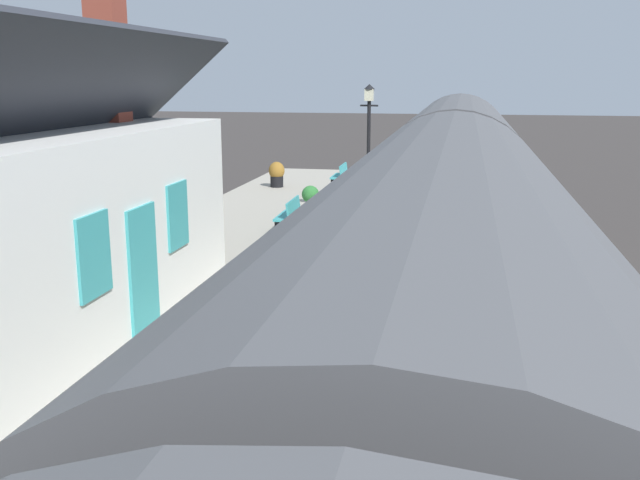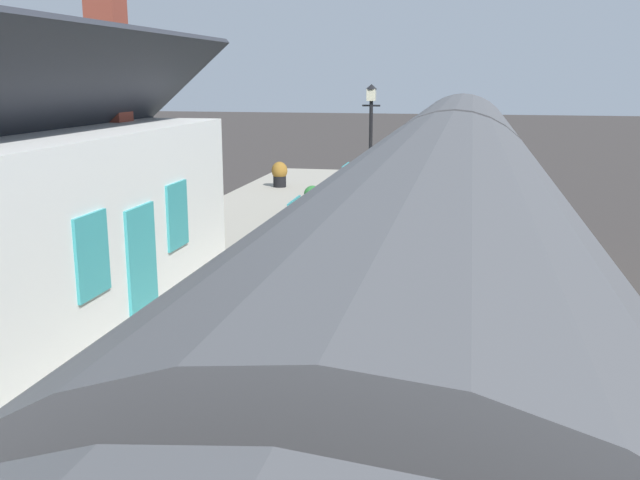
{
  "view_description": "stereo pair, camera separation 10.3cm",
  "coord_description": "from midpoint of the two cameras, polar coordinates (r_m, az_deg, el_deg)",
  "views": [
    {
      "loc": [
        -14.47,
        -1.04,
        4.8
      ],
      "look_at": [
        -1.78,
        1.5,
        1.83
      ],
      "focal_mm": 40.28,
      "sensor_mm": 36.0,
      "label": 1
    },
    {
      "loc": [
        -14.45,
        -1.14,
        4.8
      ],
      "look_at": [
        -1.78,
        1.5,
        1.83
      ],
      "focal_mm": 40.28,
      "sensor_mm": 36.0,
      "label": 2
    }
  ],
  "objects": [
    {
      "name": "station_building",
      "position": [
        11.6,
        -21.44,
        0.83
      ],
      "size": [
        8.41,
        3.48,
        5.96
      ],
      "color": "white",
      "rests_on": "platform"
    },
    {
      "name": "lamp_post_platform",
      "position": [
        20.17,
        4.21,
        9.02
      ],
      "size": [
        0.32,
        0.5,
        3.75
      ],
      "color": "black",
      "rests_on": "platform"
    },
    {
      "name": "planter_edge_near",
      "position": [
        26.27,
        -3.12,
        5.29
      ],
      "size": [
        0.58,
        0.58,
        0.92
      ],
      "color": "black",
      "rests_on": "platform"
    },
    {
      "name": "bench_by_lamp",
      "position": [
        18.49,
        -2.19,
        2.02
      ],
      "size": [
        1.41,
        0.46,
        0.88
      ],
      "color": "teal",
      "rests_on": "platform"
    },
    {
      "name": "platform",
      "position": [
        15.94,
        -7.3,
        -3.16
      ],
      "size": [
        32.0,
        5.98,
        0.83
      ],
      "primitive_type": "cube",
      "color": "#A39B8C",
      "rests_on": "ground"
    },
    {
      "name": "rail_near",
      "position": [
        15.23,
        13.23,
        -5.55
      ],
      "size": [
        52.0,
        0.08,
        0.14
      ],
      "primitive_type": "cube",
      "color": "gray",
      "rests_on": "ground"
    },
    {
      "name": "rail_far",
      "position": [
        15.25,
        7.79,
        -5.29
      ],
      "size": [
        52.0,
        0.08,
        0.14
      ],
      "primitive_type": "cube",
      "color": "gray",
      "rests_on": "ground"
    },
    {
      "name": "bench_platform_end",
      "position": [
        25.88,
        1.96,
        5.15
      ],
      "size": [
        1.4,
        0.44,
        0.88
      ],
      "color": "teal",
      "rests_on": "platform"
    },
    {
      "name": "train",
      "position": [
        6.95,
        9.47,
        -9.11
      ],
      "size": [
        28.96,
        2.73,
        4.32
      ],
      "color": "black",
      "rests_on": "ground"
    },
    {
      "name": "platform_edge_coping",
      "position": [
        15.17,
        2.75,
        -2.24
      ],
      "size": [
        32.0,
        0.36,
        0.02
      ],
      "primitive_type": "cube",
      "color": "beige",
      "rests_on": "platform"
    },
    {
      "name": "ground_plane",
      "position": [
        15.28,
        7.11,
        -5.51
      ],
      "size": [
        160.0,
        160.0,
        0.0
      ],
      "primitive_type": "plane",
      "color": "#383330"
    },
    {
      "name": "planter_corner_building",
      "position": [
        17.81,
        -0.65,
        1.0
      ],
      "size": [
        1.04,
        0.32,
        0.61
      ],
      "color": "teal",
      "rests_on": "platform"
    },
    {
      "name": "station_sign_board",
      "position": [
        23.02,
        4.97,
        5.93
      ],
      "size": [
        0.96,
        0.06,
        1.57
      ],
      "color": "black",
      "rests_on": "platform"
    },
    {
      "name": "planter_under_sign",
      "position": [
        21.14,
        -0.46,
        3.37
      ],
      "size": [
        0.51,
        0.51,
        0.83
      ],
      "color": "teal",
      "rests_on": "platform"
    }
  ]
}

